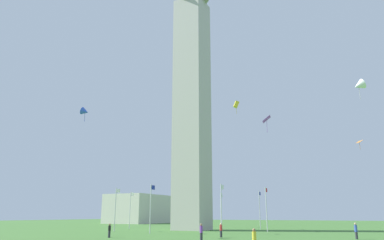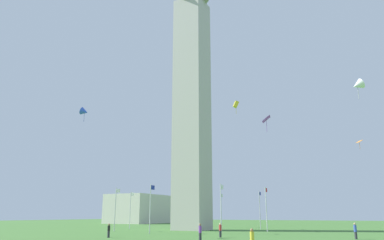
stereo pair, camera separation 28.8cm
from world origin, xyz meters
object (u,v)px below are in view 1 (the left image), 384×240
object	(u,v)px
person_purple_shirt	(201,232)
flagpole_n	(221,209)
flagpole_sw	(221,206)
kite_white_delta	(359,85)
person_red_shirt	(221,230)
obelisk_monument	(192,93)
person_blue_shirt	(356,231)
distant_building	(142,209)
kite_yellow_box	(236,104)
person_yellow_shirt	(254,240)
kite_blue_delta	(85,112)
kite_purple_diamond	(267,120)
flagpole_se	(116,207)
flagpole_w	(266,207)
person_black_shirt	(109,231)
flagpole_nw	(260,208)
flagpole_ne	(172,209)
flagpole_e	(130,208)
kite_orange_diamond	(359,142)
flagpole_s	(151,206)

from	to	relation	value
person_purple_shirt	flagpole_n	bearing A→B (deg)	-32.92
flagpole_sw	kite_white_delta	bearing A→B (deg)	-127.11
person_purple_shirt	person_red_shirt	distance (m)	6.27
obelisk_monument	person_red_shirt	distance (m)	32.74
person_blue_shirt	distant_building	distance (m)	87.16
kite_yellow_box	obelisk_monument	bearing A→B (deg)	57.72
person_yellow_shirt	person_blue_shirt	xyz separation A→B (m)	(18.59, -6.07, 0.06)
kite_white_delta	kite_blue_delta	world-z (taller)	kite_blue_delta
flagpole_sw	kite_purple_diamond	size ratio (longest dim) A/B	2.74
flagpole_se	person_red_shirt	size ratio (longest dim) A/B	4.20
flagpole_w	person_black_shirt	distance (m)	27.25
person_yellow_shirt	kite_purple_diamond	size ratio (longest dim) A/B	0.64
person_purple_shirt	distant_building	bearing A→B (deg)	-13.43
flagpole_n	distant_building	xyz separation A→B (m)	(28.30, 39.48, 0.51)
person_yellow_shirt	kite_white_delta	size ratio (longest dim) A/B	0.85
flagpole_nw	kite_purple_diamond	bearing A→B (deg)	-157.59
flagpole_n	kite_purple_diamond	world-z (taller)	kite_purple_diamond
flagpole_ne	person_yellow_shirt	bearing A→B (deg)	-143.35
flagpole_e	flagpole_nw	distance (m)	25.18
flagpole_sw	kite_yellow_box	distance (m)	16.07
person_blue_shirt	kite_purple_diamond	distance (m)	21.60
obelisk_monument	kite_orange_diamond	distance (m)	31.44
person_black_shirt	flagpole_n	bearing A→B (deg)	11.03
person_purple_shirt	obelisk_monument	bearing A→B (deg)	-23.26
obelisk_monument	flagpole_s	xyz separation A→B (m)	(-13.56, 0.00, -21.72)
flagpole_w	flagpole_n	bearing A→B (deg)	45.00
kite_yellow_box	person_blue_shirt	bearing A→B (deg)	-111.32
person_black_shirt	kite_orange_diamond	bearing A→B (deg)	-42.84
flagpole_sw	kite_orange_diamond	world-z (taller)	kite_orange_diamond
obelisk_monument	flagpole_s	bearing A→B (deg)	180.00
kite_yellow_box	flagpole_w	bearing A→B (deg)	-15.24
person_blue_shirt	kite_orange_diamond	bearing A→B (deg)	-59.70
flagpole_s	kite_orange_diamond	distance (m)	32.01
flagpole_se	distant_building	bearing A→B (deg)	30.06
person_black_shirt	kite_yellow_box	xyz separation A→B (m)	(16.47, -10.76, 18.90)
kite_blue_delta	flagpole_nw	bearing A→B (deg)	-20.17
flagpole_se	distant_building	world-z (taller)	distant_building
person_black_shirt	flagpole_sw	bearing A→B (deg)	-21.96
person_yellow_shirt	kite_yellow_box	distance (m)	32.72
person_blue_shirt	kite_yellow_box	distance (m)	25.46
obelisk_monument	person_black_shirt	world-z (taller)	obelisk_monument
flagpole_e	flagpole_sw	xyz separation A→B (m)	(-9.64, -23.27, 0.00)
flagpole_w	distant_building	xyz separation A→B (m)	(41.93, 53.11, 0.51)
flagpole_n	kite_purple_diamond	size ratio (longest dim) A/B	2.74
obelisk_monument	flagpole_nw	world-z (taller)	obelisk_monument
person_yellow_shirt	kite_orange_diamond	xyz separation A→B (m)	(29.63, -7.15, 12.12)
person_yellow_shirt	distant_building	size ratio (longest dim) A/B	0.07
flagpole_sw	distant_building	xyz separation A→B (m)	(51.57, 49.12, 0.51)
person_red_shirt	kite_blue_delta	bearing A→B (deg)	93.54
flagpole_se	person_yellow_shirt	bearing A→B (deg)	-125.95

